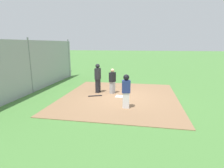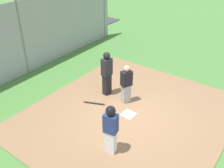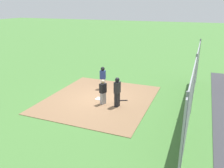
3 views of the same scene
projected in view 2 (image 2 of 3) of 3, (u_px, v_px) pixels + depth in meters
ground_plane at (128, 115)px, 9.31m from camera, size 140.00×140.00×0.00m
dirt_infield at (128, 115)px, 9.30m from camera, size 7.20×6.40×0.03m
home_plate at (128, 114)px, 9.29m from camera, size 0.46×0.46×0.02m
catcher at (126, 84)px, 9.59m from camera, size 0.45×0.39×1.52m
umpire at (107, 73)px, 9.99m from camera, size 0.42×0.32×1.77m
runner at (111, 127)px, 7.32m from camera, size 0.32×0.42×1.60m
baseball_bat at (94, 103)px, 9.84m from camera, size 0.37×0.75×0.06m
backstop_fence at (22, 39)px, 11.29m from camera, size 12.00×0.10×3.35m
parked_car_dark at (68, 13)px, 18.18m from camera, size 4.25×1.99×1.28m
parked_car_white at (24, 27)px, 15.76m from camera, size 4.32×2.14×1.28m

